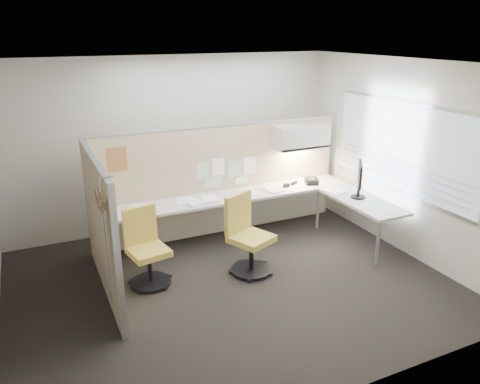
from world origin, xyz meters
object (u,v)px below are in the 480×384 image
desk (255,203)px  monitor (360,178)px  chair_right (247,237)px  phone (311,181)px  chair_left (146,250)px

desk → monitor: bearing=-29.6°
desk → monitor: monitor is taller
chair_right → phone: bearing=7.0°
chair_right → monitor: monitor is taller
chair_right → phone: chair_right is taller
chair_right → phone: (1.66, 0.99, 0.28)m
chair_right → chair_left: bearing=144.8°
desk → monitor: 1.64m
desk → chair_right: 1.07m
chair_right → monitor: 2.02m
chair_left → monitor: (3.26, -0.15, 0.58)m
chair_left → monitor: size_ratio=1.84×
desk → phone: phone is taller
chair_left → chair_right: chair_right is taller
chair_left → monitor: 3.32m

